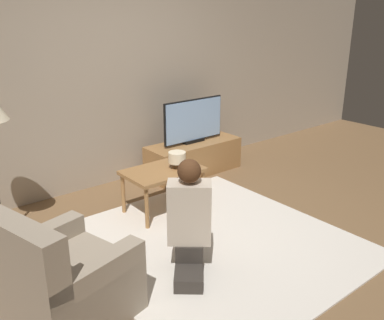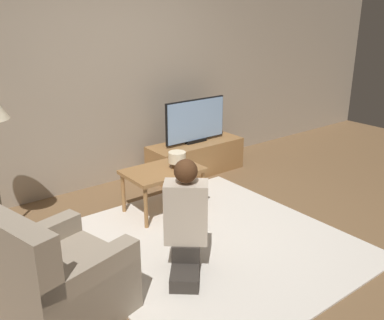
{
  "view_description": "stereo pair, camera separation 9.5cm",
  "coord_description": "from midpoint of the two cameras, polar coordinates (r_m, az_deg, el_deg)",
  "views": [
    {
      "loc": [
        -2.31,
        -2.52,
        2.02
      ],
      "look_at": [
        0.28,
        0.67,
        0.56
      ],
      "focal_mm": 40.0,
      "sensor_mm": 36.0,
      "label": 1
    },
    {
      "loc": [
        -2.23,
        -2.58,
        2.02
      ],
      "look_at": [
        0.28,
        0.67,
        0.56
      ],
      "focal_mm": 40.0,
      "sensor_mm": 36.0,
      "label": 2
    }
  ],
  "objects": [
    {
      "name": "wall_back",
      "position": [
        5.07,
        -12.27,
        10.97
      ],
      "size": [
        10.0,
        0.06,
        2.6
      ],
      "color": "tan",
      "rests_on": "ground_plane"
    },
    {
      "name": "table_lamp",
      "position": [
        4.37,
        -2.62,
        0.21
      ],
      "size": [
        0.18,
        0.18,
        0.17
      ],
      "color": "#4C3823",
      "rests_on": "coffee_table"
    },
    {
      "name": "ground_plane",
      "position": [
        3.97,
        2.32,
        -11.06
      ],
      "size": [
        10.0,
        10.0,
        0.0
      ],
      "primitive_type": "plane",
      "color": "brown"
    },
    {
      "name": "rug",
      "position": [
        3.96,
        2.32,
        -10.96
      ],
      "size": [
        2.21,
        2.38,
        0.02
      ],
      "color": "silver",
      "rests_on": "ground_plane"
    },
    {
      "name": "armchair",
      "position": [
        3.11,
        -17.87,
        -15.44
      ],
      "size": [
        0.92,
        0.93,
        0.86
      ],
      "rotation": [
        0.0,
        0.0,
        1.82
      ],
      "color": "gray",
      "rests_on": "ground_plane"
    },
    {
      "name": "tv",
      "position": [
        5.38,
        -0.31,
        5.25
      ],
      "size": [
        0.89,
        0.08,
        0.55
      ],
      "color": "black",
      "rests_on": "tv_stand"
    },
    {
      "name": "coffee_table",
      "position": [
        4.39,
        -4.51,
        -1.95
      ],
      "size": [
        0.78,
        0.52,
        0.47
      ],
      "color": "olive",
      "rests_on": "ground_plane"
    },
    {
      "name": "tv_stand",
      "position": [
        5.52,
        -0.28,
        0.35
      ],
      "size": [
        1.25,
        0.47,
        0.41
      ],
      "color": "olive",
      "rests_on": "ground_plane"
    },
    {
      "name": "person_kneeling",
      "position": [
        3.37,
        -1.18,
        -7.67
      ],
      "size": [
        0.68,
        0.74,
        0.94
      ],
      "rotation": [
        0.0,
        0.0,
        2.44
      ],
      "color": "#332D28",
      "rests_on": "rug"
    }
  ]
}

